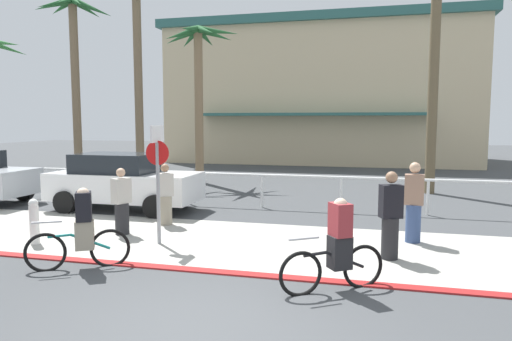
# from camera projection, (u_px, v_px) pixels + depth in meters

# --- Properties ---
(ground_plane) EXTENTS (80.00, 80.00, 0.00)m
(ground_plane) POSITION_uv_depth(u_px,v_px,m) (308.00, 201.00, 15.78)
(ground_plane) COLOR #424447
(sidewalk_strip) EXTENTS (44.00, 4.00, 0.02)m
(sidewalk_strip) POSITION_uv_depth(u_px,v_px,m) (269.00, 245.00, 10.19)
(sidewalk_strip) COLOR #ADAAA0
(sidewalk_strip) RESTS_ON ground
(curb_paint) EXTENTS (44.00, 0.24, 0.03)m
(curb_paint) POSITION_uv_depth(u_px,v_px,m) (243.00, 274.00, 8.27)
(curb_paint) COLOR maroon
(curb_paint) RESTS_ON ground
(building_backdrop) EXTENTS (19.27, 11.21, 8.77)m
(building_backdrop) POSITION_uv_depth(u_px,v_px,m) (323.00, 94.00, 31.95)
(building_backdrop) COLOR beige
(building_backdrop) RESTS_ON ground
(rail_fence) EXTENTS (21.70, 0.08, 1.04)m
(rail_fence) POSITION_uv_depth(u_px,v_px,m) (301.00, 182.00, 14.25)
(rail_fence) COLOR white
(rail_fence) RESTS_ON ground
(stop_sign_bike_lane) EXTENTS (0.52, 0.56, 2.56)m
(stop_sign_bike_lane) POSITION_uv_depth(u_px,v_px,m) (158.00, 167.00, 10.12)
(stop_sign_bike_lane) COLOR gray
(stop_sign_bike_lane) RESTS_ON ground
(bollard_1) EXTENTS (0.20, 0.20, 1.00)m
(bollard_1) POSITION_uv_depth(u_px,v_px,m) (34.00, 221.00, 10.21)
(bollard_1) COLOR white
(bollard_1) RESTS_ON ground
(palm_tree_1) EXTENTS (3.00, 3.20, 8.00)m
(palm_tree_1) POSITION_uv_depth(u_px,v_px,m) (74.00, 42.00, 20.87)
(palm_tree_1) COLOR #756047
(palm_tree_1) RESTS_ON ground
(palm_tree_2) EXTENTS (3.20, 3.21, 8.63)m
(palm_tree_2) POSITION_uv_depth(u_px,v_px,m) (137.00, 38.00, 20.40)
(palm_tree_2) COLOR #756047
(palm_tree_2) RESTS_ON ground
(palm_tree_3) EXTENTS (3.25, 3.55, 6.58)m
(palm_tree_3) POSITION_uv_depth(u_px,v_px,m) (199.00, 62.00, 19.91)
(palm_tree_3) COLOR #846B4C
(palm_tree_3) RESTS_ON ground
(palm_tree_4) EXTENTS (2.88, 2.76, 9.04)m
(palm_tree_4) POSITION_uv_depth(u_px,v_px,m) (436.00, 17.00, 16.84)
(palm_tree_4) COLOR brown
(palm_tree_4) RESTS_ON ground
(car_white_1) EXTENTS (4.40, 2.02, 1.69)m
(car_white_1) POSITION_uv_depth(u_px,v_px,m) (123.00, 181.00, 14.11)
(car_white_1) COLOR white
(car_white_1) RESTS_ON ground
(cyclist_black_0) EXTENTS (1.54, 1.07, 1.50)m
(cyclist_black_0) POSITION_uv_depth(u_px,v_px,m) (337.00, 247.00, 7.45)
(cyclist_black_0) COLOR black
(cyclist_black_0) RESTS_ON ground
(cyclist_teal_1) EXTENTS (1.60, 0.97, 1.50)m
(cyclist_teal_1) POSITION_uv_depth(u_px,v_px,m) (82.00, 230.00, 8.58)
(cyclist_teal_1) COLOR black
(cyclist_teal_1) RESTS_ON ground
(pedestrian_0) EXTENTS (0.48, 0.44, 1.57)m
(pedestrian_0) POSITION_uv_depth(u_px,v_px,m) (165.00, 197.00, 12.09)
(pedestrian_0) COLOR gray
(pedestrian_0) RESTS_ON ground
(pedestrian_1) EXTENTS (0.43, 0.47, 1.57)m
(pedestrian_1) POSITION_uv_depth(u_px,v_px,m) (122.00, 205.00, 11.07)
(pedestrian_1) COLOR #232326
(pedestrian_1) RESTS_ON ground
(pedestrian_2) EXTENTS (0.42, 0.35, 1.77)m
(pedestrian_2) POSITION_uv_depth(u_px,v_px,m) (414.00, 206.00, 10.33)
(pedestrian_2) COLOR #384C7A
(pedestrian_2) RESTS_ON ground
(pedestrian_3) EXTENTS (0.47, 0.42, 1.71)m
(pedestrian_3) POSITION_uv_depth(u_px,v_px,m) (390.00, 219.00, 9.08)
(pedestrian_3) COLOR #232326
(pedestrian_3) RESTS_ON ground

